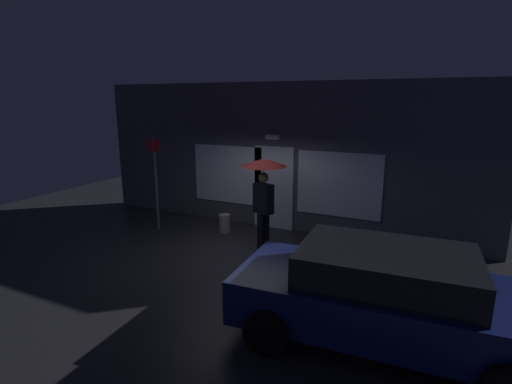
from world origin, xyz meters
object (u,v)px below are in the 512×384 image
object	(u,v)px
person_with_umbrella	(263,180)
street_sign_post	(156,178)
parked_car	(384,295)
sidewalk_bollard	(225,223)

from	to	relation	value
person_with_umbrella	street_sign_post	distance (m)	3.08
parked_car	sidewalk_bollard	bearing A→B (deg)	141.16
person_with_umbrella	sidewalk_bollard	xyz separation A→B (m)	(-1.37, 0.57, -1.37)
person_with_umbrella	parked_car	distance (m)	4.08
person_with_umbrella	street_sign_post	world-z (taller)	street_sign_post
street_sign_post	sidewalk_bollard	size ratio (longest dim) A/B	5.30
street_sign_post	sidewalk_bollard	xyz separation A→B (m)	(1.71, 0.59, -1.18)
parked_car	sidewalk_bollard	size ratio (longest dim) A/B	9.08
parked_car	street_sign_post	bearing A→B (deg)	153.97
person_with_umbrella	sidewalk_bollard	bearing A→B (deg)	177.56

